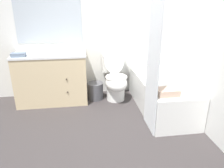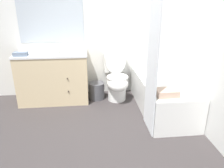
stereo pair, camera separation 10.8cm
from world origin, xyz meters
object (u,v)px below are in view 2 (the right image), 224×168
toilet (117,79)px  tissue_box (55,50)px  bathtub (161,94)px  bath_towel_folded (167,93)px  vanity_cabinet (54,77)px  sink_faucet (53,48)px  hand_towel_folded (21,54)px  wastebasket (97,91)px

toilet → tissue_box: size_ratio=6.09×
toilet → bathtub: 0.79m
toilet → bath_towel_folded: toilet is taller
vanity_cabinet → sink_faucet: size_ratio=8.04×
tissue_box → bath_towel_folded: size_ratio=0.53×
sink_faucet → tissue_box: (0.06, -0.23, 0.02)m
bath_towel_folded → bathtub: bearing=76.6°
toilet → bath_towel_folded: size_ratio=3.25×
bathtub → bath_towel_folded: (-0.14, -0.59, 0.28)m
tissue_box → hand_towel_folded: (-0.49, -0.16, -0.02)m
vanity_cabinet → toilet: toilet is taller
sink_faucet → toilet: bearing=-14.5°
toilet → wastebasket: 0.41m
toilet → hand_towel_folded: 1.57m
sink_faucet → toilet: 1.20m
tissue_box → bathtub: bearing=-16.4°
bathtub → hand_towel_folded: hand_towel_folded is taller
wastebasket → tissue_box: (-0.65, 0.00, 0.74)m
sink_faucet → bathtub: bearing=-22.7°
vanity_cabinet → bathtub: 1.79m
wastebasket → hand_towel_folded: 1.36m
toilet → wastebasket: toilet is taller
vanity_cabinet → tissue_box: 0.46m
sink_faucet → hand_towel_folded: bearing=-138.3°
tissue_box → hand_towel_folded: size_ratio=0.72×
sink_faucet → bath_towel_folded: 2.06m
sink_faucet → toilet: size_ratio=0.16×
toilet → wastebasket: size_ratio=3.07×
bathtub → tissue_box: bearing=163.6°
wastebasket → bath_towel_folded: 1.43m
tissue_box → bath_towel_folded: (1.50, -1.08, -0.36)m
sink_faucet → hand_towel_folded: sink_faucet is taller
hand_towel_folded → wastebasket: bearing=7.7°
tissue_box → hand_towel_folded: tissue_box is taller
sink_faucet → tissue_box: 0.24m
toilet → hand_towel_folded: bearing=-175.8°
bathtub → tissue_box: (-1.65, 0.49, 0.64)m
vanity_cabinet → tissue_box: (0.06, -0.02, 0.46)m
vanity_cabinet → bathtub: (1.71, -0.51, -0.18)m
sink_faucet → hand_towel_folded: 0.57m
toilet → sink_faucet: bearing=165.5°
vanity_cabinet → bathtub: bearing=-16.6°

